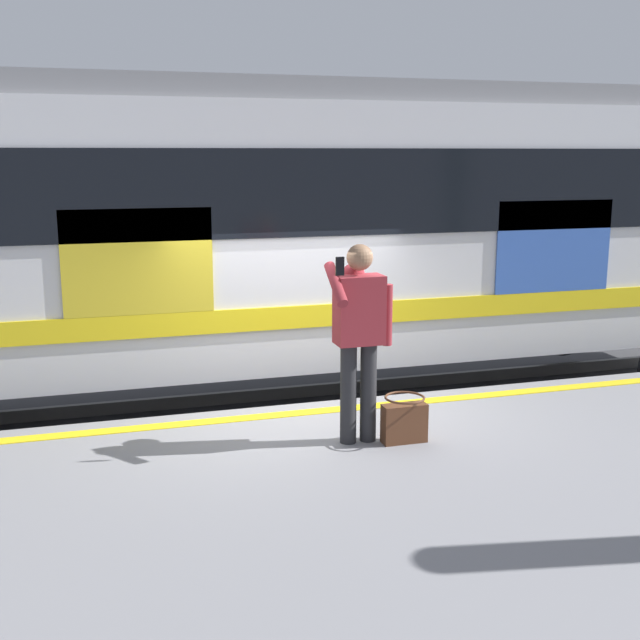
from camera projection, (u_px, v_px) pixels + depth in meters
ground_plane at (304, 483)px, 8.11m from camera, size 26.45×26.45×0.00m
platform at (399, 566)px, 5.65m from camera, size 17.63×5.05×0.86m
safety_line at (312, 412)px, 7.65m from camera, size 17.28×0.16×0.01m
track_rail_near at (272, 431)px, 9.41m from camera, size 22.92×0.08×0.16m
track_rail_far at (248, 396)px, 10.75m from camera, size 22.92×0.08×0.16m
train_carriage at (322, 219)px, 9.81m from camera, size 13.33×2.97×3.90m
passenger at (359, 327)px, 6.68m from camera, size 0.57×0.55×1.71m
handbag at (404, 420)px, 6.82m from camera, size 0.39×0.35×0.41m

